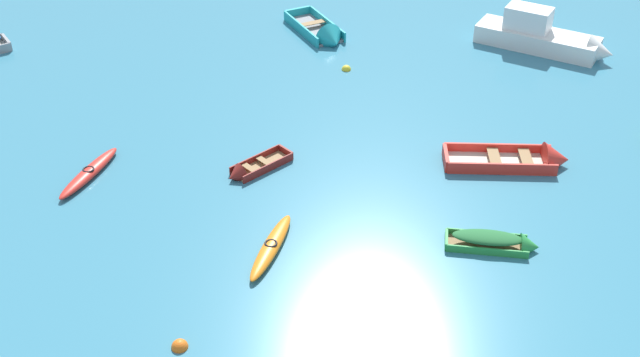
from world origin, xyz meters
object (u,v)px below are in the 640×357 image
(kayak_orange_cluster_inner, at_px, (271,247))
(rowboat_turquoise_near_left, at_px, (324,35))
(rowboat_maroon_midfield_right, at_px, (248,171))
(rowboat_red_cluster_outer, at_px, (532,160))
(mooring_buoy_central, at_px, (346,70))
(motor_launch_white_back_row_left, at_px, (546,37))
(rowboat_green_back_row_center, at_px, (502,242))
(mooring_buoy_trailing, at_px, (180,347))
(kayak_red_far_left, at_px, (89,173))

(kayak_orange_cluster_inner, relative_size, rowboat_turquoise_near_left, 0.74)
(rowboat_maroon_midfield_right, height_order, rowboat_red_cluster_outer, rowboat_red_cluster_outer)
(mooring_buoy_central, bearing_deg, rowboat_maroon_midfield_right, -117.33)
(motor_launch_white_back_row_left, distance_m, mooring_buoy_central, 9.69)
(rowboat_turquoise_near_left, distance_m, mooring_buoy_central, 3.40)
(rowboat_turquoise_near_left, height_order, rowboat_green_back_row_center, rowboat_turquoise_near_left)
(rowboat_turquoise_near_left, xyz_separation_m, mooring_buoy_trailing, (-5.09, -19.93, -0.23))
(mooring_buoy_trailing, bearing_deg, rowboat_red_cluster_outer, 34.98)
(rowboat_red_cluster_outer, bearing_deg, rowboat_turquoise_near_left, 121.66)
(kayak_orange_cluster_inner, xyz_separation_m, rowboat_maroon_midfield_right, (-0.85, 4.40, -0.02))
(rowboat_maroon_midfield_right, bearing_deg, mooring_buoy_central, 62.67)
(motor_launch_white_back_row_left, relative_size, rowboat_maroon_midfield_right, 2.42)
(kayak_orange_cluster_inner, bearing_deg, mooring_buoy_trailing, -121.97)
(rowboat_green_back_row_center, distance_m, mooring_buoy_trailing, 10.57)
(kayak_red_far_left, xyz_separation_m, rowboat_turquoise_near_left, (9.16, 11.37, 0.06))
(kayak_orange_cluster_inner, xyz_separation_m, mooring_buoy_central, (3.39, 12.61, -0.16))
(kayak_red_far_left, height_order, rowboat_red_cluster_outer, rowboat_red_cluster_outer)
(motor_launch_white_back_row_left, xyz_separation_m, kayak_orange_cluster_inner, (-12.93, -14.21, -0.48))
(kayak_red_far_left, relative_size, rowboat_maroon_midfield_right, 1.35)
(rowboat_red_cluster_outer, xyz_separation_m, mooring_buoy_trailing, (-12.14, -8.49, -0.21))
(kayak_orange_cluster_inner, height_order, mooring_buoy_central, kayak_orange_cluster_inner)
(rowboat_red_cluster_outer, bearing_deg, mooring_buoy_central, 127.47)
(rowboat_red_cluster_outer, relative_size, mooring_buoy_trailing, 9.89)
(motor_launch_white_back_row_left, xyz_separation_m, rowboat_maroon_midfield_right, (-13.78, -9.81, -0.50))
(rowboat_green_back_row_center, bearing_deg, kayak_red_far_left, 161.10)
(rowboat_turquoise_near_left, xyz_separation_m, rowboat_red_cluster_outer, (7.05, -11.43, -0.02))
(kayak_red_far_left, xyz_separation_m, rowboat_maroon_midfield_right, (5.73, -0.14, -0.02))
(rowboat_green_back_row_center, bearing_deg, mooring_buoy_central, 107.15)
(rowboat_green_back_row_center, height_order, mooring_buoy_trailing, rowboat_green_back_row_center)
(rowboat_red_cluster_outer, distance_m, mooring_buoy_trailing, 14.82)
(kayak_red_far_left, height_order, rowboat_green_back_row_center, rowboat_green_back_row_center)
(kayak_red_far_left, bearing_deg, rowboat_maroon_midfield_right, -1.36)
(mooring_buoy_trailing, bearing_deg, rowboat_maroon_midfield_right, 78.88)
(rowboat_green_back_row_center, relative_size, mooring_buoy_central, 7.12)
(mooring_buoy_central, height_order, mooring_buoy_trailing, mooring_buoy_trailing)
(motor_launch_white_back_row_left, xyz_separation_m, rowboat_red_cluster_outer, (-3.30, -9.74, -0.43))
(rowboat_green_back_row_center, bearing_deg, rowboat_turquoise_near_left, 106.48)
(kayak_red_far_left, xyz_separation_m, rowboat_green_back_row_center, (13.93, -4.77, 0.06))
(rowboat_maroon_midfield_right, distance_m, mooring_buoy_trailing, 8.59)
(rowboat_turquoise_near_left, distance_m, rowboat_green_back_row_center, 16.83)
(rowboat_turquoise_near_left, bearing_deg, mooring_buoy_trailing, -104.32)
(rowboat_turquoise_near_left, bearing_deg, rowboat_red_cluster_outer, -58.34)
(motor_launch_white_back_row_left, bearing_deg, rowboat_maroon_midfield_right, -144.56)
(motor_launch_white_back_row_left, relative_size, kayak_orange_cluster_inner, 1.82)
(kayak_red_far_left, bearing_deg, mooring_buoy_trailing, -64.56)
(kayak_orange_cluster_inner, distance_m, rowboat_green_back_row_center, 7.35)
(rowboat_turquoise_near_left, bearing_deg, rowboat_green_back_row_center, -73.52)
(rowboat_green_back_row_center, bearing_deg, rowboat_red_cluster_outer, 64.16)
(kayak_red_far_left, distance_m, motor_launch_white_back_row_left, 21.78)
(kayak_red_far_left, relative_size, motor_launch_white_back_row_left, 0.56)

